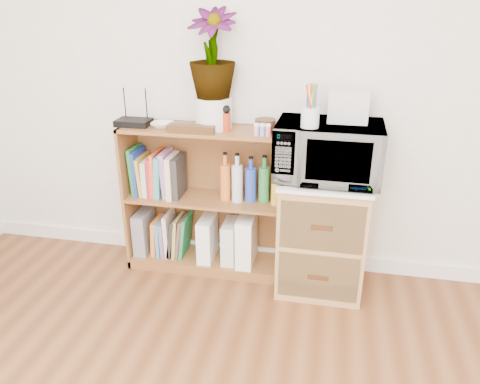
# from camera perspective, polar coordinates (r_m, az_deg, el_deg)

# --- Properties ---
(skirting_board) EXTENTS (4.00, 0.02, 0.10)m
(skirting_board) POSITION_cam_1_polar(r_m,az_deg,el_deg) (3.24, 2.56, -7.46)
(skirting_board) COLOR white
(skirting_board) RESTS_ON ground
(bookshelf) EXTENTS (1.00, 0.30, 0.95)m
(bookshelf) POSITION_cam_1_polar(r_m,az_deg,el_deg) (2.99, -4.37, -1.06)
(bookshelf) COLOR brown
(bookshelf) RESTS_ON ground
(wicker_unit) EXTENTS (0.50, 0.45, 0.70)m
(wicker_unit) POSITION_cam_1_polar(r_m,az_deg,el_deg) (2.88, 9.91, -5.14)
(wicker_unit) COLOR #9E7542
(wicker_unit) RESTS_ON ground
(microwave) EXTENTS (0.59, 0.40, 0.32)m
(microwave) POSITION_cam_1_polar(r_m,az_deg,el_deg) (2.66, 10.67, 4.90)
(microwave) COLOR silver
(microwave) RESTS_ON wicker_unit
(pen_cup) EXTENTS (0.10, 0.10, 0.11)m
(pen_cup) POSITION_cam_1_polar(r_m,az_deg,el_deg) (2.50, 8.54, 8.99)
(pen_cup) COLOR silver
(pen_cup) RESTS_ON microwave
(small_appliance) EXTENTS (0.21, 0.18, 0.17)m
(small_appliance) POSITION_cam_1_polar(r_m,az_deg,el_deg) (2.66, 13.05, 10.20)
(small_appliance) COLOR silver
(small_appliance) RESTS_ON microwave
(router) EXTENTS (0.21, 0.14, 0.04)m
(router) POSITION_cam_1_polar(r_m,az_deg,el_deg) (2.95, -12.84, 8.28)
(router) COLOR black
(router) RESTS_ON bookshelf
(white_bowl) EXTENTS (0.13, 0.13, 0.03)m
(white_bowl) POSITION_cam_1_polar(r_m,az_deg,el_deg) (2.87, -9.45, 8.08)
(white_bowl) COLOR silver
(white_bowl) RESTS_ON bookshelf
(plant_pot) EXTENTS (0.22, 0.22, 0.18)m
(plant_pot) POSITION_cam_1_polar(r_m,az_deg,el_deg) (2.80, -3.26, 9.62)
(plant_pot) COLOR silver
(plant_pot) RESTS_ON bookshelf
(potted_plant) EXTENTS (0.28, 0.28, 0.50)m
(potted_plant) POSITION_cam_1_polar(r_m,az_deg,el_deg) (2.75, -3.43, 16.52)
(potted_plant) COLOR #307931
(potted_plant) RESTS_ON plant_pot
(trinket_box) EXTENTS (0.28, 0.07, 0.04)m
(trinket_box) POSITION_cam_1_polar(r_m,az_deg,el_deg) (2.74, -5.95, 7.69)
(trinket_box) COLOR #361D0E
(trinket_box) RESTS_ON bookshelf
(kokeshi_doll) EXTENTS (0.05, 0.05, 0.11)m
(kokeshi_doll) POSITION_cam_1_polar(r_m,az_deg,el_deg) (2.74, -1.67, 8.49)
(kokeshi_doll) COLOR #AD3015
(kokeshi_doll) RESTS_ON bookshelf
(wooden_bowl) EXTENTS (0.12, 0.12, 0.07)m
(wooden_bowl) POSITION_cam_1_polar(r_m,az_deg,el_deg) (2.75, 3.10, 8.13)
(wooden_bowl) COLOR #351C0E
(wooden_bowl) RESTS_ON bookshelf
(paint_jars) EXTENTS (0.11, 0.04, 0.05)m
(paint_jars) POSITION_cam_1_polar(r_m,az_deg,el_deg) (2.66, 2.72, 7.41)
(paint_jars) COLOR pink
(paint_jars) RESTS_ON bookshelf
(file_box) EXTENTS (0.09, 0.23, 0.29)m
(file_box) POSITION_cam_1_polar(r_m,az_deg,el_deg) (3.23, -11.56, -4.67)
(file_box) COLOR gray
(file_box) RESTS_ON bookshelf
(magazine_holder_left) EXTENTS (0.09, 0.23, 0.29)m
(magazine_holder_left) POSITION_cam_1_polar(r_m,az_deg,el_deg) (3.09, -3.99, -5.59)
(magazine_holder_left) COLOR white
(magazine_holder_left) RESTS_ON bookshelf
(magazine_holder_mid) EXTENTS (0.09, 0.22, 0.27)m
(magazine_holder_mid) POSITION_cam_1_polar(r_m,az_deg,el_deg) (3.06, -1.15, -5.99)
(magazine_holder_mid) COLOR silver
(magazine_holder_mid) RESTS_ON bookshelf
(magazine_holder_right) EXTENTS (0.10, 0.26, 0.33)m
(magazine_holder_right) POSITION_cam_1_polar(r_m,az_deg,el_deg) (3.03, 0.82, -5.75)
(magazine_holder_right) COLOR white
(magazine_holder_right) RESTS_ON bookshelf
(cookbooks) EXTENTS (0.33, 0.20, 0.30)m
(cookbooks) POSITION_cam_1_polar(r_m,az_deg,el_deg) (3.02, -9.94, 2.20)
(cookbooks) COLOR #207A36
(cookbooks) RESTS_ON bookshelf
(liquor_bottles) EXTENTS (0.38, 0.07, 0.30)m
(liquor_bottles) POSITION_cam_1_polar(r_m,az_deg,el_deg) (2.86, 1.24, 1.55)
(liquor_bottles) COLOR orange
(liquor_bottles) RESTS_ON bookshelf
(lower_books) EXTENTS (0.25, 0.19, 0.30)m
(lower_books) POSITION_cam_1_polar(r_m,az_deg,el_deg) (3.17, -8.33, -5.21)
(lower_books) COLOR orange
(lower_books) RESTS_ON bookshelf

